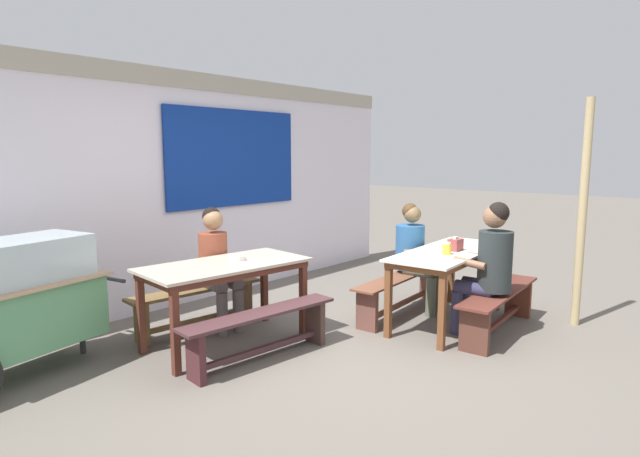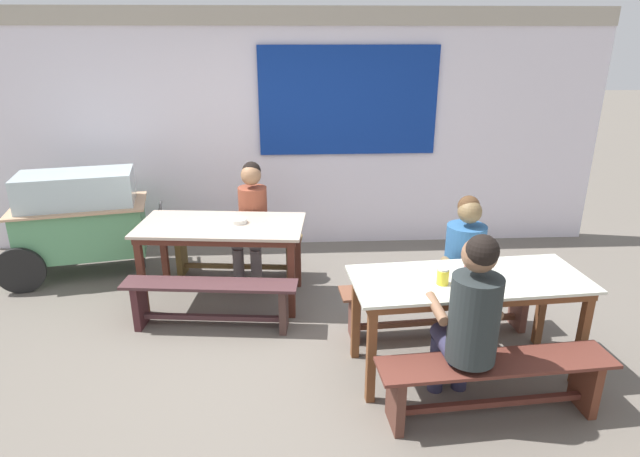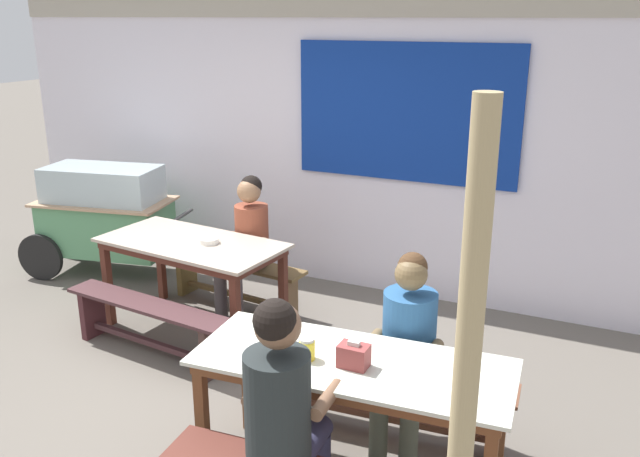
{
  "view_description": "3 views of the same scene",
  "coord_description": "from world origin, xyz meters",
  "px_view_note": "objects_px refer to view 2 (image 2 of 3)",
  "views": [
    {
      "loc": [
        -3.59,
        -2.78,
        1.78
      ],
      "look_at": [
        0.31,
        0.6,
        1.03
      ],
      "focal_mm": 29.21,
      "sensor_mm": 36.0,
      "label": 1
    },
    {
      "loc": [
        0.03,
        -3.73,
        2.44
      ],
      "look_at": [
        0.25,
        0.31,
        0.95
      ],
      "focal_mm": 29.91,
      "sensor_mm": 36.0,
      "label": 2
    },
    {
      "loc": [
        2.47,
        -3.24,
        2.52
      ],
      "look_at": [
        0.64,
        0.7,
        1.13
      ],
      "focal_mm": 37.31,
      "sensor_mm": 36.0,
      "label": 3
    }
  ],
  "objects_px": {
    "bench_near_front": "(494,380)",
    "condiment_jar": "(443,276)",
    "bench_near_back": "(439,303)",
    "bench_far_back": "(235,250)",
    "soup_bowl": "(239,221)",
    "dining_table_far": "(221,232)",
    "tissue_box": "(477,273)",
    "person_near_front": "(470,315)",
    "person_right_near_table": "(467,261)",
    "dining_table_near": "(468,288)",
    "bench_far_front": "(211,298)",
    "food_cart": "(79,217)",
    "person_center_facing": "(251,216)"
  },
  "relations": [
    {
      "from": "dining_table_near",
      "to": "person_center_facing",
      "type": "height_order",
      "value": "person_center_facing"
    },
    {
      "from": "bench_near_front",
      "to": "soup_bowl",
      "type": "height_order",
      "value": "soup_bowl"
    },
    {
      "from": "dining_table_near",
      "to": "condiment_jar",
      "type": "relative_size",
      "value": 14.29
    },
    {
      "from": "person_right_near_table",
      "to": "food_cart",
      "type": "bearing_deg",
      "value": 158.2
    },
    {
      "from": "person_near_front",
      "to": "person_right_near_table",
      "type": "bearing_deg",
      "value": 72.98
    },
    {
      "from": "soup_bowl",
      "to": "dining_table_far",
      "type": "bearing_deg",
      "value": -173.56
    },
    {
      "from": "person_center_facing",
      "to": "bench_far_back",
      "type": "bearing_deg",
      "value": 154.06
    },
    {
      "from": "person_near_front",
      "to": "tissue_box",
      "type": "height_order",
      "value": "person_near_front"
    },
    {
      "from": "bench_near_back",
      "to": "person_right_near_table",
      "type": "xyz_separation_m",
      "value": [
        0.19,
        -0.05,
        0.4
      ]
    },
    {
      "from": "bench_far_front",
      "to": "food_cart",
      "type": "relative_size",
      "value": 0.89
    },
    {
      "from": "bench_near_front",
      "to": "dining_table_far",
      "type": "bearing_deg",
      "value": 137.57
    },
    {
      "from": "bench_near_front",
      "to": "person_right_near_table",
      "type": "height_order",
      "value": "person_right_near_table"
    },
    {
      "from": "dining_table_far",
      "to": "tissue_box",
      "type": "relative_size",
      "value": 10.13
    },
    {
      "from": "dining_table_far",
      "to": "person_center_facing",
      "type": "bearing_deg",
      "value": 60.68
    },
    {
      "from": "person_near_front",
      "to": "condiment_jar",
      "type": "xyz_separation_m",
      "value": [
        -0.07,
        0.41,
        0.08
      ]
    },
    {
      "from": "person_center_facing",
      "to": "soup_bowl",
      "type": "relative_size",
      "value": 8.05
    },
    {
      "from": "dining_table_far",
      "to": "condiment_jar",
      "type": "height_order",
      "value": "condiment_jar"
    },
    {
      "from": "bench_far_front",
      "to": "person_right_near_table",
      "type": "bearing_deg",
      "value": -6.25
    },
    {
      "from": "person_center_facing",
      "to": "soup_bowl",
      "type": "height_order",
      "value": "person_center_facing"
    },
    {
      "from": "bench_far_front",
      "to": "bench_near_front",
      "type": "bearing_deg",
      "value": -31.93
    },
    {
      "from": "bench_near_front",
      "to": "person_near_front",
      "type": "bearing_deg",
      "value": 166.99
    },
    {
      "from": "dining_table_far",
      "to": "soup_bowl",
      "type": "relative_size",
      "value": 10.35
    },
    {
      "from": "dining_table_near",
      "to": "condiment_jar",
      "type": "bearing_deg",
      "value": -158.65
    },
    {
      "from": "person_near_front",
      "to": "dining_table_near",
      "type": "bearing_deg",
      "value": 72.82
    },
    {
      "from": "food_cart",
      "to": "person_center_facing",
      "type": "bearing_deg",
      "value": -7.48
    },
    {
      "from": "dining_table_far",
      "to": "bench_near_back",
      "type": "distance_m",
      "value": 2.06
    },
    {
      "from": "bench_far_front",
      "to": "condiment_jar",
      "type": "distance_m",
      "value": 2.01
    },
    {
      "from": "food_cart",
      "to": "person_near_front",
      "type": "xyz_separation_m",
      "value": [
        3.33,
        -2.44,
        0.11
      ]
    },
    {
      "from": "bench_far_front",
      "to": "person_near_front",
      "type": "bearing_deg",
      "value": -33.61
    },
    {
      "from": "tissue_box",
      "to": "condiment_jar",
      "type": "xyz_separation_m",
      "value": [
        -0.25,
        -0.03,
        -0.0
      ]
    },
    {
      "from": "bench_near_back",
      "to": "bench_far_back",
      "type": "bearing_deg",
      "value": 145.5
    },
    {
      "from": "bench_near_back",
      "to": "person_center_facing",
      "type": "distance_m",
      "value": 2.05
    },
    {
      "from": "dining_table_near",
      "to": "condiment_jar",
      "type": "xyz_separation_m",
      "value": [
        -0.22,
        -0.09,
        0.14
      ]
    },
    {
      "from": "bench_near_front",
      "to": "soup_bowl",
      "type": "xyz_separation_m",
      "value": [
        -1.81,
        1.82,
        0.51
      ]
    },
    {
      "from": "food_cart",
      "to": "soup_bowl",
      "type": "height_order",
      "value": "food_cart"
    },
    {
      "from": "tissue_box",
      "to": "person_near_front",
      "type": "bearing_deg",
      "value": -112.66
    },
    {
      "from": "bench_near_front",
      "to": "food_cart",
      "type": "height_order",
      "value": "food_cart"
    },
    {
      "from": "person_right_near_table",
      "to": "soup_bowl",
      "type": "height_order",
      "value": "person_right_near_table"
    },
    {
      "from": "bench_far_front",
      "to": "person_center_facing",
      "type": "bearing_deg",
      "value": 72.7
    },
    {
      "from": "bench_far_back",
      "to": "bench_near_back",
      "type": "bearing_deg",
      "value": -34.5
    },
    {
      "from": "bench_near_front",
      "to": "food_cart",
      "type": "relative_size",
      "value": 0.93
    },
    {
      "from": "dining_table_far",
      "to": "soup_bowl",
      "type": "distance_m",
      "value": 0.19
    },
    {
      "from": "bench_near_front",
      "to": "condiment_jar",
      "type": "bearing_deg",
      "value": 120.25
    },
    {
      "from": "bench_near_front",
      "to": "person_right_near_table",
      "type": "bearing_deg",
      "value": 84.0
    },
    {
      "from": "dining_table_far",
      "to": "person_center_facing",
      "type": "relative_size",
      "value": 1.28
    },
    {
      "from": "food_cart",
      "to": "person_right_near_table",
      "type": "relative_size",
      "value": 1.4
    },
    {
      "from": "person_near_front",
      "to": "bench_near_back",
      "type": "bearing_deg",
      "value": 83.77
    },
    {
      "from": "tissue_box",
      "to": "condiment_jar",
      "type": "height_order",
      "value": "tissue_box"
    },
    {
      "from": "person_near_front",
      "to": "condiment_jar",
      "type": "distance_m",
      "value": 0.42
    },
    {
      "from": "person_center_facing",
      "to": "tissue_box",
      "type": "relative_size",
      "value": 7.88
    }
  ]
}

